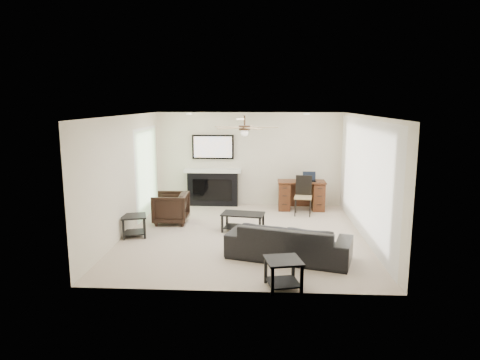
{
  "coord_description": "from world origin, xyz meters",
  "views": [
    {
      "loc": [
        0.41,
        -8.68,
        2.77
      ],
      "look_at": [
        -0.1,
        0.16,
        1.15
      ],
      "focal_mm": 32.0,
      "sensor_mm": 36.0,
      "label": 1
    }
  ],
  "objects_px": {
    "coffee_table": "(243,222)",
    "fireplace_unit": "(213,171)",
    "sofa": "(289,241)",
    "desk": "(301,195)",
    "armchair": "(171,208)"
  },
  "relations": [
    {
      "from": "coffee_table",
      "to": "fireplace_unit",
      "type": "bearing_deg",
      "value": 121.08
    },
    {
      "from": "fireplace_unit",
      "to": "coffee_table",
      "type": "bearing_deg",
      "value": -68.07
    },
    {
      "from": "sofa",
      "to": "armchair",
      "type": "xyz_separation_m",
      "value": [
        -2.6,
        2.15,
        0.04
      ]
    },
    {
      "from": "armchair",
      "to": "fireplace_unit",
      "type": "bearing_deg",
      "value": 155.21
    },
    {
      "from": "sofa",
      "to": "fireplace_unit",
      "type": "relative_size",
      "value": 1.14
    },
    {
      "from": "sofa",
      "to": "armchair",
      "type": "relative_size",
      "value": 2.79
    },
    {
      "from": "coffee_table",
      "to": "fireplace_unit",
      "type": "relative_size",
      "value": 0.47
    },
    {
      "from": "sofa",
      "to": "fireplace_unit",
      "type": "distance_m",
      "value": 4.37
    },
    {
      "from": "sofa",
      "to": "desk",
      "type": "xyz_separation_m",
      "value": [
        0.51,
        3.58,
        0.06
      ]
    },
    {
      "from": "coffee_table",
      "to": "fireplace_unit",
      "type": "xyz_separation_m",
      "value": [
        -0.93,
        2.32,
        0.75
      ]
    },
    {
      "from": "sofa",
      "to": "coffee_table",
      "type": "bearing_deg",
      "value": -44.48
    },
    {
      "from": "armchair",
      "to": "desk",
      "type": "bearing_deg",
      "value": 113.28
    },
    {
      "from": "sofa",
      "to": "coffee_table",
      "type": "height_order",
      "value": "sofa"
    },
    {
      "from": "desk",
      "to": "fireplace_unit",
      "type": "bearing_deg",
      "value": 171.73
    },
    {
      "from": "armchair",
      "to": "fireplace_unit",
      "type": "xyz_separation_m",
      "value": [
        0.77,
        1.77,
        0.6
      ]
    }
  ]
}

